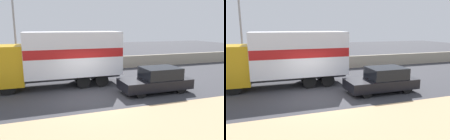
# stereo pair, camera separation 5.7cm
# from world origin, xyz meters

# --- Properties ---
(ground_plane) EXTENTS (80.00, 80.00, 0.00)m
(ground_plane) POSITION_xyz_m (0.00, 0.00, 0.00)
(ground_plane) COLOR #38383D
(stone_wall_backdrop) EXTENTS (60.00, 0.35, 1.10)m
(stone_wall_backdrop) POSITION_xyz_m (0.00, 7.83, 0.55)
(stone_wall_backdrop) COLOR #A39984
(stone_wall_backdrop) RESTS_ON ground_plane
(street_lamp) EXTENTS (0.56, 0.28, 7.56)m
(street_lamp) POSITION_xyz_m (-4.02, 6.70, 4.34)
(street_lamp) COLOR gray
(street_lamp) RESTS_ON ground_plane
(box_truck) EXTENTS (7.77, 2.61, 3.50)m
(box_truck) POSITION_xyz_m (-0.97, 3.15, 1.97)
(box_truck) COLOR gold
(box_truck) RESTS_ON ground_plane
(car_hatchback) EXTENTS (4.18, 1.82, 1.46)m
(car_hatchback) POSITION_xyz_m (4.03, 0.05, 0.72)
(car_hatchback) COLOR black
(car_hatchback) RESTS_ON ground_plane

